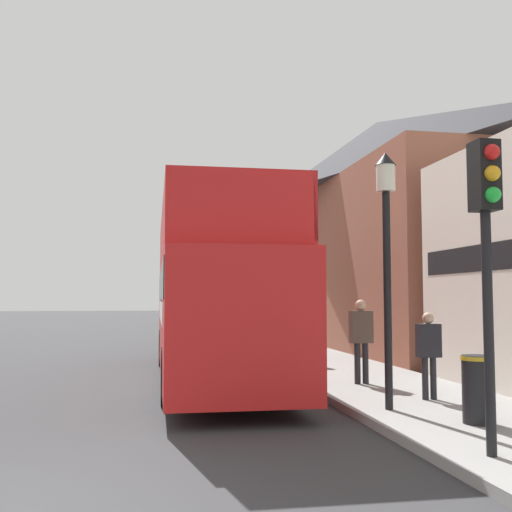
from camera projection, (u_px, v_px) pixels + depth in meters
The scene contains 12 objects.
ground_plane at pixel (108, 345), 25.60m from camera, with size 144.00×144.00×0.00m, color #333335.
sidewalk at pixel (273, 346), 23.86m from camera, with size 3.30×108.00×0.14m.
brick_terrace_rear at pixel (378, 233), 25.37m from camera, with size 6.00×18.69×9.53m.
tour_bus at pixel (212, 304), 14.67m from camera, with size 2.68×11.23×4.08m.
parked_car_ahead_of_bus at pixel (205, 332), 22.34m from camera, with size 2.10×4.65×1.56m.
pedestrian_second at pixel (429, 347), 10.93m from camera, with size 0.41×0.23×1.58m.
pedestrian_third at pixel (361, 333), 12.95m from camera, with size 0.47×0.26×1.81m.
traffic_signal at pixel (487, 223), 7.13m from camera, with size 0.28×0.42×3.73m.
lamp_post_nearest at pixel (386, 229), 10.11m from camera, with size 0.35×0.35×4.32m.
lamp_post_second at pixel (267, 253), 19.77m from camera, with size 0.35×0.35×4.83m.
lamp_post_third at pixel (227, 264), 29.45m from camera, with size 0.35×0.35×5.20m.
litter_bin at pixel (477, 387), 8.82m from camera, with size 0.48×0.48×0.99m.
Camera 1 is at (1.53, -5.53, 1.98)m, focal length 42.00 mm.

